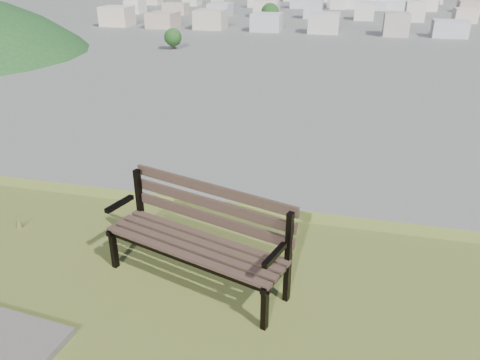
# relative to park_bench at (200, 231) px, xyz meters

# --- Properties ---
(park_bench) EXTENTS (2.08, 1.19, 1.04)m
(park_bench) POSITION_rel_park_bench_xyz_m (0.00, 0.00, 0.00)
(park_bench) COLOR #463228
(park_bench) RESTS_ON hilltop_mesa
(arena) EXTENTS (51.37, 27.34, 20.67)m
(arena) POSITION_rel_park_bench_xyz_m (6.75, 306.73, -20.71)
(arena) COLOR beige
(arena) RESTS_ON ground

